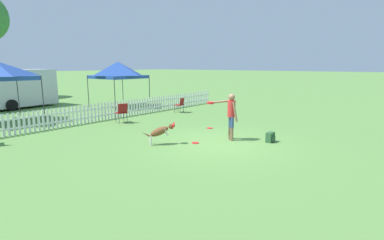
{
  "coord_description": "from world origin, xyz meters",
  "views": [
    {
      "loc": [
        -8.5,
        -5.71,
        2.71
      ],
      "look_at": [
        -0.52,
        0.71,
        0.81
      ],
      "focal_mm": 28.0,
      "sensor_mm": 36.0,
      "label": 1
    }
  ],
  "objects_px": {
    "folding_chair_center": "(122,111)",
    "folding_chair_green_right": "(180,104)",
    "leaping_dog": "(160,131)",
    "frisbee_near_handler": "(195,143)",
    "frisbee_near_dog": "(210,128)",
    "handler_person": "(230,111)",
    "backpack_on_grass": "(270,137)",
    "equipment_trailer": "(11,88)",
    "canopy_tent_main": "(118,70)"
  },
  "relations": [
    {
      "from": "frisbee_near_dog",
      "to": "backpack_on_grass",
      "type": "relative_size",
      "value": 0.7
    },
    {
      "from": "canopy_tent_main",
      "to": "folding_chair_green_right",
      "type": "bearing_deg",
      "value": -81.31
    },
    {
      "from": "equipment_trailer",
      "to": "folding_chair_green_right",
      "type": "bearing_deg",
      "value": -66.17
    },
    {
      "from": "equipment_trailer",
      "to": "folding_chair_center",
      "type": "bearing_deg",
      "value": -88.35
    },
    {
      "from": "canopy_tent_main",
      "to": "backpack_on_grass",
      "type": "bearing_deg",
      "value": -101.5
    },
    {
      "from": "frisbee_near_handler",
      "to": "frisbee_near_dog",
      "type": "xyz_separation_m",
      "value": [
        2.34,
        1.04,
        0.0
      ]
    },
    {
      "from": "frisbee_near_dog",
      "to": "folding_chair_center",
      "type": "bearing_deg",
      "value": 112.08
    },
    {
      "from": "backpack_on_grass",
      "to": "canopy_tent_main",
      "type": "distance_m",
      "value": 11.94
    },
    {
      "from": "folding_chair_green_right",
      "to": "canopy_tent_main",
      "type": "xyz_separation_m",
      "value": [
        -0.71,
        4.62,
        1.86
      ]
    },
    {
      "from": "frisbee_near_dog",
      "to": "canopy_tent_main",
      "type": "bearing_deg",
      "value": 78.05
    },
    {
      "from": "leaping_dog",
      "to": "folding_chair_center",
      "type": "distance_m",
      "value": 4.45
    },
    {
      "from": "handler_person",
      "to": "frisbee_near_handler",
      "type": "relative_size",
      "value": 6.73
    },
    {
      "from": "leaping_dog",
      "to": "backpack_on_grass",
      "type": "distance_m",
      "value": 3.89
    },
    {
      "from": "leaping_dog",
      "to": "equipment_trailer",
      "type": "height_order",
      "value": "equipment_trailer"
    },
    {
      "from": "backpack_on_grass",
      "to": "equipment_trailer",
      "type": "relative_size",
      "value": 0.06
    },
    {
      "from": "equipment_trailer",
      "to": "frisbee_near_dog",
      "type": "bearing_deg",
      "value": -83.85
    },
    {
      "from": "handler_person",
      "to": "frisbee_near_handler",
      "type": "height_order",
      "value": "handler_person"
    },
    {
      "from": "leaping_dog",
      "to": "frisbee_near_handler",
      "type": "relative_size",
      "value": 4.04
    },
    {
      "from": "leaping_dog",
      "to": "folding_chair_center",
      "type": "xyz_separation_m",
      "value": [
        1.63,
        4.14,
        0.1
      ]
    },
    {
      "from": "handler_person",
      "to": "backpack_on_grass",
      "type": "distance_m",
      "value": 1.7
    },
    {
      "from": "backpack_on_grass",
      "to": "equipment_trailer",
      "type": "distance_m",
      "value": 16.37
    },
    {
      "from": "leaping_dog",
      "to": "backpack_on_grass",
      "type": "bearing_deg",
      "value": 80.96
    },
    {
      "from": "leaping_dog",
      "to": "frisbee_near_dog",
      "type": "bearing_deg",
      "value": 131.11
    },
    {
      "from": "handler_person",
      "to": "backpack_on_grass",
      "type": "height_order",
      "value": "handler_person"
    },
    {
      "from": "frisbee_near_handler",
      "to": "equipment_trailer",
      "type": "xyz_separation_m",
      "value": [
        -0.49,
        14.2,
        1.26
      ]
    },
    {
      "from": "folding_chair_green_right",
      "to": "equipment_trailer",
      "type": "xyz_separation_m",
      "value": [
        -5.33,
        9.3,
        0.77
      ]
    },
    {
      "from": "handler_person",
      "to": "backpack_on_grass",
      "type": "bearing_deg",
      "value": -115.47
    },
    {
      "from": "backpack_on_grass",
      "to": "folding_chair_center",
      "type": "relative_size",
      "value": 0.38
    },
    {
      "from": "handler_person",
      "to": "frisbee_near_dog",
      "type": "height_order",
      "value": "handler_person"
    },
    {
      "from": "frisbee_near_handler",
      "to": "frisbee_near_dog",
      "type": "bearing_deg",
      "value": 24.07
    },
    {
      "from": "frisbee_near_dog",
      "to": "folding_chair_green_right",
      "type": "distance_m",
      "value": 4.62
    },
    {
      "from": "frisbee_near_dog",
      "to": "equipment_trailer",
      "type": "distance_m",
      "value": 13.51
    },
    {
      "from": "backpack_on_grass",
      "to": "folding_chair_center",
      "type": "bearing_deg",
      "value": 98.56
    },
    {
      "from": "canopy_tent_main",
      "to": "equipment_trailer",
      "type": "height_order",
      "value": "canopy_tent_main"
    },
    {
      "from": "leaping_dog",
      "to": "canopy_tent_main",
      "type": "height_order",
      "value": "canopy_tent_main"
    },
    {
      "from": "folding_chair_center",
      "to": "folding_chair_green_right",
      "type": "bearing_deg",
      "value": -165.36
    },
    {
      "from": "leaping_dog",
      "to": "frisbee_near_handler",
      "type": "distance_m",
      "value": 1.3
    },
    {
      "from": "handler_person",
      "to": "equipment_trailer",
      "type": "distance_m",
      "value": 14.98
    },
    {
      "from": "handler_person",
      "to": "folding_chair_green_right",
      "type": "height_order",
      "value": "handler_person"
    },
    {
      "from": "frisbee_near_handler",
      "to": "backpack_on_grass",
      "type": "relative_size",
      "value": 0.7
    },
    {
      "from": "frisbee_near_handler",
      "to": "folding_chair_center",
      "type": "distance_m",
      "value": 5.05
    },
    {
      "from": "frisbee_near_dog",
      "to": "folding_chair_center",
      "type": "height_order",
      "value": "folding_chair_center"
    },
    {
      "from": "equipment_trailer",
      "to": "frisbee_near_handler",
      "type": "bearing_deg",
      "value": -94.01
    },
    {
      "from": "folding_chair_center",
      "to": "equipment_trailer",
      "type": "bearing_deg",
      "value": -66.81
    },
    {
      "from": "handler_person",
      "to": "canopy_tent_main",
      "type": "xyz_separation_m",
      "value": [
        3.0,
        10.21,
        1.3
      ]
    },
    {
      "from": "frisbee_near_handler",
      "to": "folding_chair_green_right",
      "type": "distance_m",
      "value": 6.9
    },
    {
      "from": "frisbee_near_handler",
      "to": "equipment_trailer",
      "type": "relative_size",
      "value": 0.04
    },
    {
      "from": "frisbee_near_dog",
      "to": "leaping_dog",
      "type": "bearing_deg",
      "value": -176.21
    },
    {
      "from": "frisbee_near_handler",
      "to": "backpack_on_grass",
      "type": "height_order",
      "value": "backpack_on_grass"
    },
    {
      "from": "frisbee_near_handler",
      "to": "folding_chair_center",
      "type": "relative_size",
      "value": 0.27
    }
  ]
}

